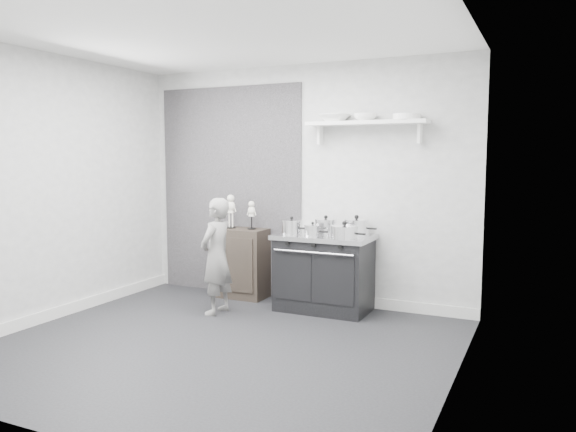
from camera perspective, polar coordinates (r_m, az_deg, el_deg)
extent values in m
plane|color=black|center=(5.12, -6.97, -12.94)|extent=(4.00, 4.00, 0.00)
cube|color=#9E9F9C|center=(6.45, 1.39, 3.25)|extent=(4.00, 0.02, 2.70)
cube|color=#9E9F9C|center=(3.47, -23.18, 0.41)|extent=(4.00, 0.02, 2.70)
cube|color=#9E9F9C|center=(6.16, -23.15, 2.64)|extent=(0.02, 3.60, 2.70)
cube|color=#9E9F9C|center=(4.15, 16.90, 1.47)|extent=(0.02, 3.60, 2.70)
cube|color=silver|center=(4.96, -7.38, 18.08)|extent=(4.00, 3.60, 0.02)
cube|color=black|center=(6.88, -5.93, 2.56)|extent=(1.90, 0.02, 2.50)
cube|color=silver|center=(6.30, 9.75, -8.80)|extent=(2.00, 0.03, 0.12)
cube|color=silver|center=(6.34, -22.54, -9.08)|extent=(0.03, 3.60, 0.12)
cube|color=white|center=(6.05, 7.95, 9.36)|extent=(1.30, 0.26, 0.04)
cube|color=white|center=(6.29, 3.29, 8.18)|extent=(0.03, 0.12, 0.20)
cube|color=white|center=(5.97, 13.24, 8.15)|extent=(0.03, 0.12, 0.20)
cube|color=black|center=(6.12, 3.68, -5.97)|extent=(0.98, 0.59, 0.78)
cube|color=silver|center=(6.05, 3.71, -2.13)|extent=(1.03, 0.62, 0.05)
cube|color=black|center=(5.94, 0.53, -6.13)|extent=(0.41, 0.02, 0.51)
cube|color=black|center=(5.77, 4.80, -6.53)|extent=(0.41, 0.02, 0.51)
cylinder|color=silver|center=(5.77, 2.53, -3.74)|extent=(0.88, 0.02, 0.02)
cylinder|color=black|center=(5.89, -0.04, -2.77)|extent=(0.04, 0.03, 0.04)
cylinder|color=black|center=(5.77, 2.59, -2.95)|extent=(0.04, 0.03, 0.04)
cylinder|color=black|center=(5.67, 5.33, -3.14)|extent=(0.04, 0.03, 0.04)
cube|color=black|center=(6.71, -4.82, -4.76)|extent=(0.63, 0.37, 0.82)
imported|color=slate|center=(5.99, -7.28, -4.07)|extent=(0.32, 0.47, 1.23)
cylinder|color=white|center=(6.06, 0.37, -1.20)|extent=(0.21, 0.21, 0.14)
cylinder|color=white|center=(6.05, 0.37, -0.46)|extent=(0.21, 0.21, 0.01)
sphere|color=black|center=(6.05, 0.37, -0.21)|extent=(0.04, 0.04, 0.04)
cylinder|color=black|center=(6.00, 1.62, -1.27)|extent=(0.10, 0.02, 0.02)
cylinder|color=white|center=(6.13, 3.86, -1.11)|extent=(0.23, 0.23, 0.14)
cylinder|color=white|center=(6.12, 3.86, -0.38)|extent=(0.24, 0.24, 0.01)
sphere|color=black|center=(6.12, 3.87, -0.11)|extent=(0.04, 0.04, 0.04)
cylinder|color=black|center=(6.08, 5.24, -1.19)|extent=(0.10, 0.02, 0.02)
cylinder|color=white|center=(6.05, 6.96, -1.19)|extent=(0.26, 0.26, 0.15)
cylinder|color=white|center=(6.04, 6.98, -0.40)|extent=(0.27, 0.27, 0.01)
sphere|color=black|center=(6.04, 6.98, -0.10)|extent=(0.05, 0.05, 0.05)
cylinder|color=black|center=(6.00, 8.53, -1.27)|extent=(0.10, 0.02, 0.02)
cylinder|color=white|center=(5.74, 5.74, -1.73)|extent=(0.27, 0.27, 0.12)
cylinder|color=white|center=(5.74, 5.75, -1.06)|extent=(0.28, 0.28, 0.01)
sphere|color=black|center=(5.73, 5.76, -0.75)|extent=(0.05, 0.05, 0.05)
cylinder|color=black|center=(5.69, 7.40, -1.82)|extent=(0.10, 0.02, 0.02)
cylinder|color=white|center=(5.92, 2.52, -1.54)|extent=(0.17, 0.17, 0.11)
cylinder|color=white|center=(5.91, 2.52, -0.95)|extent=(0.18, 0.18, 0.01)
sphere|color=black|center=(5.91, 2.52, -0.73)|extent=(0.03, 0.03, 0.03)
cylinder|color=black|center=(5.87, 3.65, -1.61)|extent=(0.10, 0.02, 0.02)
imported|color=white|center=(6.17, 4.74, 9.90)|extent=(0.33, 0.33, 0.08)
imported|color=white|center=(6.06, 7.84, 9.92)|extent=(0.25, 0.25, 0.08)
cylinder|color=white|center=(5.94, 11.96, 9.84)|extent=(0.28, 0.28, 0.06)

